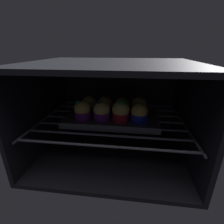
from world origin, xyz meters
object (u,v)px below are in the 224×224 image
(baking_tray, at_px, (112,118))
(muffin_row1_col2, at_px, (122,107))
(muffin_row0_col1, at_px, (102,111))
(muffin_row1_col0, at_px, (89,105))
(muffin_row0_col3, at_px, (139,113))
(muffin_row1_col3, at_px, (139,107))
(muffin_row0_col2, at_px, (121,111))
(muffin_row0_col0, at_px, (82,110))
(muffin_row1_col1, at_px, (105,106))

(baking_tray, relative_size, muffin_row1_col2, 5.12)
(baking_tray, relative_size, muffin_row0_col1, 4.70)
(muffin_row0_col1, bearing_deg, baking_tray, 47.31)
(muffin_row1_col0, bearing_deg, muffin_row0_col3, -19.63)
(muffin_row0_col1, bearing_deg, muffin_row1_col3, 27.24)
(muffin_row0_col2, bearing_deg, muffin_row1_col2, 90.04)
(muffin_row0_col0, relative_size, muffin_row0_col2, 0.94)
(baking_tray, relative_size, muffin_row0_col0, 4.55)
(muffin_row0_col1, xyz_separation_m, muffin_row0_col3, (0.13, 0.00, -0.00))
(muffin_row1_col2, bearing_deg, muffin_row1_col3, -0.47)
(baking_tray, xyz_separation_m, muffin_row0_col1, (-0.03, -0.04, 0.04))
(muffin_row0_col2, xyz_separation_m, muffin_row0_col3, (0.07, -0.00, -0.00))
(baking_tray, xyz_separation_m, muffin_row0_col2, (0.04, -0.03, 0.04))
(muffin_row0_col1, distance_m, muffin_row0_col2, 0.07)
(muffin_row1_col1, xyz_separation_m, muffin_row1_col3, (0.13, -0.00, 0.00))
(muffin_row0_col0, height_order, muffin_row1_col2, muffin_row0_col0)
(muffin_row0_col2, height_order, muffin_row0_col3, muffin_row0_col2)
(muffin_row0_col2, distance_m, muffin_row1_col3, 0.09)
(muffin_row0_col3, height_order, muffin_row1_col0, muffin_row0_col3)
(muffin_row0_col0, distance_m, muffin_row1_col2, 0.16)
(baking_tray, relative_size, muffin_row1_col0, 5.04)
(muffin_row1_col2, bearing_deg, muffin_row0_col1, -134.51)
(muffin_row0_col3, distance_m, muffin_row1_col0, 0.21)
(muffin_row0_col1, bearing_deg, muffin_row0_col3, 0.95)
(muffin_row0_col3, bearing_deg, muffin_row0_col0, -179.20)
(muffin_row0_col1, xyz_separation_m, muffin_row1_col2, (0.07, 0.07, -0.00))
(muffin_row0_col0, relative_size, muffin_row1_col3, 1.06)
(muffin_row1_col0, distance_m, muffin_row1_col1, 0.07)
(baking_tray, height_order, muffin_row0_col2, muffin_row0_col2)
(baking_tray, height_order, muffin_row1_col3, muffin_row1_col3)
(muffin_row1_col0, xyz_separation_m, muffin_row1_col3, (0.20, -0.00, 0.00))
(muffin_row0_col1, bearing_deg, muffin_row1_col1, 89.47)
(muffin_row0_col3, bearing_deg, muffin_row1_col2, 134.10)
(muffin_row0_col3, xyz_separation_m, muffin_row1_col1, (-0.13, 0.07, -0.00))
(muffin_row1_col0, distance_m, muffin_row1_col3, 0.20)
(muffin_row0_col0, height_order, muffin_row0_col3, muffin_row0_col0)
(muffin_row0_col2, relative_size, muffin_row0_col3, 1.12)
(muffin_row0_col0, bearing_deg, muffin_row1_col0, 84.75)
(muffin_row0_col1, distance_m, muffin_row1_col2, 0.10)
(muffin_row0_col0, distance_m, muffin_row0_col1, 0.07)
(muffin_row0_col0, bearing_deg, muffin_row1_col2, 26.63)
(muffin_row0_col0, bearing_deg, muffin_row0_col3, 0.80)
(muffin_row1_col0, height_order, muffin_row1_col1, same)
(baking_tray, bearing_deg, muffin_row0_col2, -42.09)
(muffin_row1_col1, bearing_deg, baking_tray, -47.05)
(muffin_row0_col2, height_order, muffin_row1_col3, muffin_row0_col2)
(muffin_row1_col1, relative_size, muffin_row1_col3, 0.96)
(muffin_row0_col1, distance_m, muffin_row0_col3, 0.13)
(baking_tray, distance_m, muffin_row1_col3, 0.11)
(muffin_row0_col0, distance_m, muffin_row1_col3, 0.22)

